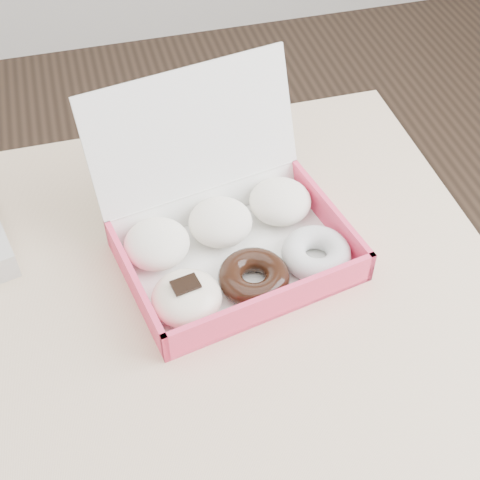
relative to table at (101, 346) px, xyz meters
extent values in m
cube|color=#CEAB87|center=(0.00, 0.00, 0.06)|extent=(1.20, 0.80, 0.04)
cylinder|color=#CEAB87|center=(0.55, 0.35, -0.32)|extent=(0.05, 0.05, 0.71)
cube|color=white|center=(0.22, 0.04, 0.08)|extent=(0.36, 0.29, 0.01)
cube|color=#FF3F66|center=(0.24, -0.07, 0.11)|extent=(0.32, 0.07, 0.05)
cube|color=white|center=(0.20, 0.15, 0.11)|extent=(0.32, 0.07, 0.05)
cube|color=#FF3F66|center=(0.07, 0.01, 0.11)|extent=(0.05, 0.24, 0.05)
cube|color=#FF3F66|center=(0.38, 0.07, 0.11)|extent=(0.05, 0.24, 0.05)
cube|color=white|center=(0.19, 0.18, 0.20)|extent=(0.33, 0.15, 0.23)
ellipsoid|color=white|center=(0.11, 0.08, 0.11)|extent=(0.11, 0.11, 0.05)
ellipsoid|color=white|center=(0.21, 0.10, 0.11)|extent=(0.11, 0.11, 0.05)
ellipsoid|color=white|center=(0.31, 0.12, 0.11)|extent=(0.11, 0.11, 0.05)
ellipsoid|color=#F5E4C6|center=(0.13, -0.03, 0.11)|extent=(0.11, 0.11, 0.05)
cube|color=black|center=(0.13, -0.03, 0.14)|extent=(0.04, 0.03, 0.00)
torus|color=black|center=(0.23, -0.01, 0.10)|extent=(0.12, 0.12, 0.04)
torus|color=silver|center=(0.33, 0.00, 0.10)|extent=(0.12, 0.12, 0.04)
camera|label=1|loc=(0.05, -0.60, 0.83)|focal=50.00mm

